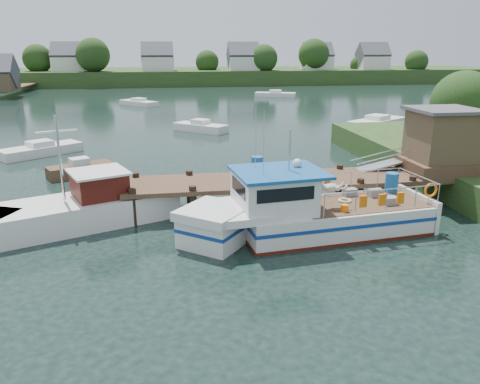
{
  "coord_description": "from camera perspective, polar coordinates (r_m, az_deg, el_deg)",
  "views": [
    {
      "loc": [
        -4.0,
        -20.29,
        7.16
      ],
      "look_at": [
        -1.0,
        -1.5,
        1.3
      ],
      "focal_mm": 35.0,
      "sensor_mm": 36.0,
      "label": 1
    }
  ],
  "objects": [
    {
      "name": "far_shore",
      "position": [
        102.87,
        -7.03,
        14.18
      ],
      "size": [
        140.0,
        42.55,
        9.22
      ],
      "color": "#2C461D",
      "rests_on": "ground"
    },
    {
      "name": "moored_b",
      "position": [
        42.39,
        -4.84,
        7.89
      ],
      "size": [
        4.88,
        4.56,
        1.1
      ],
      "rotation": [
        0.0,
        0.0,
        -0.11
      ],
      "color": "silver",
      "rests_on": "ground"
    },
    {
      "name": "work_boat",
      "position": [
        20.74,
        -19.17,
        -1.91
      ],
      "size": [
        8.67,
        5.33,
        4.66
      ],
      "rotation": [
        0.0,
        0.0,
        0.39
      ],
      "color": "silver",
      "rests_on": "ground"
    },
    {
      "name": "lobster_boat",
      "position": [
        18.71,
        7.85,
        -2.52
      ],
      "size": [
        10.77,
        4.08,
        5.11
      ],
      "rotation": [
        0.0,
        0.0,
        0.11
      ],
      "color": "silver",
      "rests_on": "ground"
    },
    {
      "name": "moored_rowboat",
      "position": [
        28.94,
        -18.91,
        2.66
      ],
      "size": [
        3.82,
        2.74,
        1.06
      ],
      "rotation": [
        0.0,
        0.0,
        -0.06
      ],
      "color": "#4D3624",
      "rests_on": "ground"
    },
    {
      "name": "ground_plane",
      "position": [
        21.89,
        1.97,
        -1.99
      ],
      "size": [
        160.0,
        160.0,
        0.0
      ],
      "primitive_type": "plane",
      "color": "black"
    },
    {
      "name": "moored_d",
      "position": [
        63.55,
        -12.24,
        10.6
      ],
      "size": [
        5.25,
        5.52,
        0.97
      ],
      "rotation": [
        0.0,
        0.0,
        0.21
      ],
      "color": "silver",
      "rests_on": "ground"
    },
    {
      "name": "moored_a",
      "position": [
        35.65,
        -23.12,
        4.77
      ],
      "size": [
        5.46,
        4.87,
        1.01
      ],
      "rotation": [
        0.0,
        0.0,
        0.32
      ],
      "color": "silver",
      "rests_on": "ground"
    },
    {
      "name": "dock",
      "position": [
        23.39,
        17.93,
        4.13
      ],
      "size": [
        16.6,
        3.0,
        4.78
      ],
      "color": "#4D3624",
      "rests_on": "ground"
    },
    {
      "name": "moored_far",
      "position": [
        73.6,
        4.33,
        11.79
      ],
      "size": [
        6.48,
        4.1,
        1.04
      ],
      "rotation": [
        0.0,
        0.0,
        -0.1
      ],
      "color": "silver",
      "rests_on": "ground"
    },
    {
      "name": "moored_c",
      "position": [
        47.01,
        16.39,
        8.17
      ],
      "size": [
        7.05,
        5.78,
        1.09
      ],
      "rotation": [
        0.0,
        0.0,
        0.41
      ],
      "color": "silver",
      "rests_on": "ground"
    }
  ]
}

